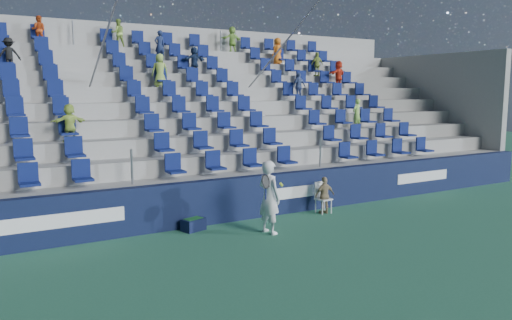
{
  "coord_description": "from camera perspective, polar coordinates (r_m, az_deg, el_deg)",
  "views": [
    {
      "loc": [
        -6.54,
        -8.88,
        3.57
      ],
      "look_at": [
        0.2,
        2.8,
        1.7
      ],
      "focal_mm": 35.0,
      "sensor_mm": 36.0,
      "label": 1
    }
  ],
  "objects": [
    {
      "name": "ground",
      "position": [
        11.59,
        6.17,
        -10.09
      ],
      "size": [
        70.0,
        70.0,
        0.0
      ],
      "primitive_type": "plane",
      "color": "#307151",
      "rests_on": "ground"
    },
    {
      "name": "sponsor_wall",
      "position": [
        14.01,
        -1.42,
        -4.35
      ],
      "size": [
        24.0,
        0.32,
        1.2
      ],
      "color": "#0F1839",
      "rests_on": "ground"
    },
    {
      "name": "grandstand",
      "position": [
        18.38,
        -9.08,
        3.33
      ],
      "size": [
        24.0,
        8.17,
        6.63
      ],
      "color": "#9B9B96",
      "rests_on": "ground"
    },
    {
      "name": "tennis_player",
      "position": [
        12.54,
        1.51,
        -4.24
      ],
      "size": [
        0.69,
        0.76,
        1.86
      ],
      "color": "white",
      "rests_on": "ground"
    },
    {
      "name": "line_judge_chair",
      "position": [
        14.86,
        7.5,
        -3.99
      ],
      "size": [
        0.45,
        0.46,
        0.92
      ],
      "color": "white",
      "rests_on": "ground"
    },
    {
      "name": "line_judge",
      "position": [
        14.74,
        7.85,
        -4.01
      ],
      "size": [
        0.66,
        0.31,
        1.09
      ],
      "primitive_type": "imported",
      "rotation": [
        0.0,
        0.0,
        3.08
      ],
      "color": "tan",
      "rests_on": "ground"
    },
    {
      "name": "ball_bin",
      "position": [
        13.04,
        -7.17,
        -7.25
      ],
      "size": [
        0.66,
        0.52,
        0.32
      ],
      "color": "#0F1637",
      "rests_on": "ground"
    }
  ]
}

